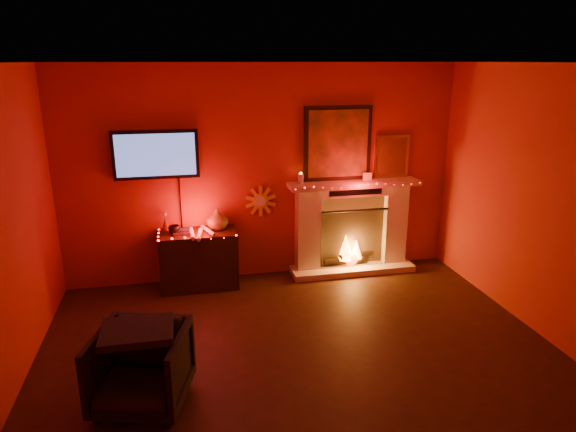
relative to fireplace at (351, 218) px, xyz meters
name	(u,v)px	position (x,y,z in m)	size (l,w,h in m)	color
room	(316,238)	(-1.14, -2.39, 0.63)	(5.00, 5.00, 5.00)	black
fireplace	(351,218)	(0.00, 0.00, 0.00)	(1.72, 0.40, 2.18)	beige
tv	(156,155)	(-2.44, 0.06, 0.92)	(1.00, 0.07, 1.24)	black
sunburst_clock	(261,201)	(-1.19, 0.09, 0.28)	(0.40, 0.03, 0.40)	gold
console_table	(199,257)	(-2.00, -0.13, -0.33)	(0.94, 0.59, 0.99)	black
armchair	(141,368)	(-2.58, -2.36, -0.39)	(0.71, 0.73, 0.67)	black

